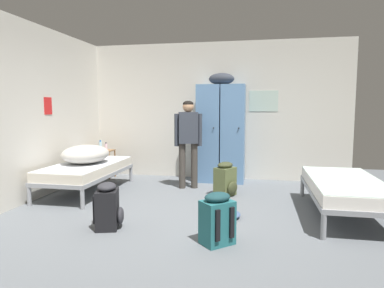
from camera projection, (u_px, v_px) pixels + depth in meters
The scene contains 14 objects.
ground_plane at pixel (188, 221), 4.24m from camera, with size 8.67×8.67×0.00m, color slate.
room_backdrop at pixel (128, 112), 5.65m from camera, with size 5.18×5.48×2.71m.
locker_bank at pixel (221, 131), 6.48m from camera, with size 0.90×0.55×2.07m.
shelf_unit at pixel (104, 161), 6.88m from camera, with size 0.38×0.30×0.57m.
bed_left_rear at pixel (87, 170), 5.69m from camera, with size 0.90×1.90×0.49m.
bed_right at pixel (345, 187), 4.43m from camera, with size 0.90×1.90×0.49m.
bedding_heap at pixel (86, 154), 5.70m from camera, with size 0.75×0.89×0.31m.
person_traveler at pixel (188, 136), 5.91m from camera, with size 0.47×0.28×1.54m.
water_bottle at pixel (100, 145), 6.88m from camera, with size 0.06×0.06×0.19m.
lotion_bottle at pixel (106, 147), 6.79m from camera, with size 0.05×0.05×0.16m.
backpack_black at pixel (108, 207), 3.98m from camera, with size 0.39×0.38×0.55m.
backpack_olive at pixel (226, 180), 5.47m from camera, with size 0.41×0.40×0.55m.
backpack_teal at pixel (217, 219), 3.53m from camera, with size 0.42×0.42×0.55m.
clothes_pile_denim at pixel (223, 214), 4.39m from camera, with size 0.44×0.43×0.09m.
Camera 1 is at (0.85, -4.02, 1.42)m, focal length 31.63 mm.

